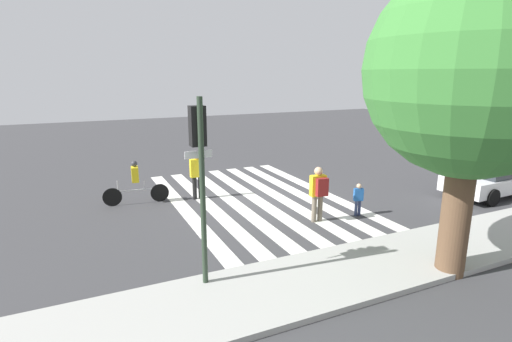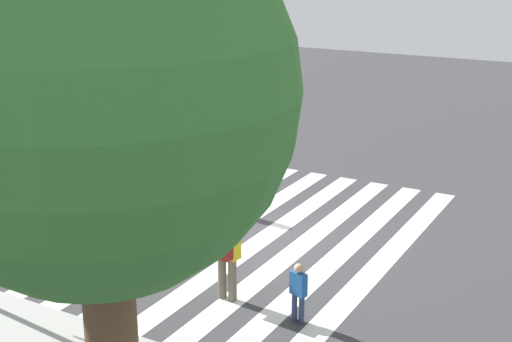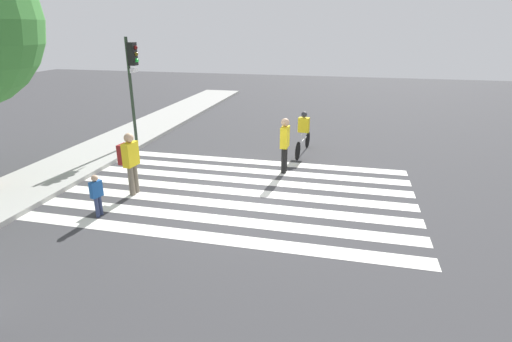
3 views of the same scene
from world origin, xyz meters
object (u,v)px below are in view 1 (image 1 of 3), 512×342
Objects in this scene: traffic_light at (200,157)px; street_tree at (474,72)px; pedestrian_adult_blue_shirt at (319,190)px; pedestrian_adult_tall_backpack at (358,198)px; cyclist_far_lane at (135,181)px; car_parked_dark_suv at (492,178)px; pedestrian_adult_yellow_jacket at (197,173)px.

street_tree reaches higher than traffic_light.
pedestrian_adult_tall_backpack is (-1.53, 0.09, -0.43)m from pedestrian_adult_blue_shirt.
street_tree reaches higher than pedestrian_adult_tall_backpack.
car_parked_dark_suv is (-12.80, 4.77, -0.18)m from cyclist_far_lane.
pedestrian_adult_yellow_jacket reaches higher than pedestrian_adult_blue_shirt.
pedestrian_adult_yellow_jacket is at bearing 176.80° from cyclist_far_lane.
traffic_light is at bearing -147.40° from pedestrian_adult_blue_shirt.
cyclist_far_lane is (6.55, -4.43, 0.23)m from pedestrian_adult_tall_backpack.
car_parked_dark_suv is (-6.83, -3.79, -4.02)m from street_tree.
car_parked_dark_suv is (-6.25, 0.34, 0.06)m from pedestrian_adult_tall_backpack.
pedestrian_adult_blue_shirt is 0.99× the size of pedestrian_adult_yellow_jacket.
street_tree reaches higher than pedestrian_adult_blue_shirt.
traffic_light reaches higher than cyclist_far_lane.
traffic_light is 5.43m from pedestrian_adult_blue_shirt.
car_parked_dark_suv is at bearing 165.51° from cyclist_far_lane.
street_tree is 11.12m from cyclist_far_lane.
pedestrian_adult_blue_shirt is at bearing 14.45° from pedestrian_adult_tall_backpack.
street_tree is at bearing -71.23° from pedestrian_adult_blue_shirt.
car_parked_dark_suv is at bearing -171.53° from traffic_light.
traffic_light is at bearing 99.97° from cyclist_far_lane.
traffic_light reaches higher than pedestrian_adult_blue_shirt.
street_tree is at bearing 160.44° from traffic_light.
street_tree reaches higher than cyclist_far_lane.
pedestrian_adult_tall_backpack is at bearing 2.65° from pedestrian_adult_blue_shirt.
traffic_light reaches higher than pedestrian_adult_yellow_jacket.
pedestrian_adult_tall_backpack is at bearing -5.16° from car_parked_dark_suv.
street_tree is 1.73× the size of car_parked_dark_suv.
pedestrian_adult_tall_backpack is 7.91m from cyclist_far_lane.
pedestrian_adult_yellow_jacket is at bearing -65.41° from street_tree.
car_parked_dark_suv is (-7.78, 0.43, -0.37)m from pedestrian_adult_blue_shirt.
street_tree is 3.91× the size of pedestrian_adult_blue_shirt.
car_parked_dark_suv is at bearing -165.20° from pedestrian_adult_tall_backpack.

